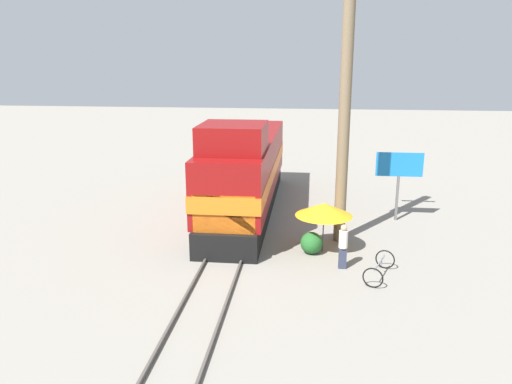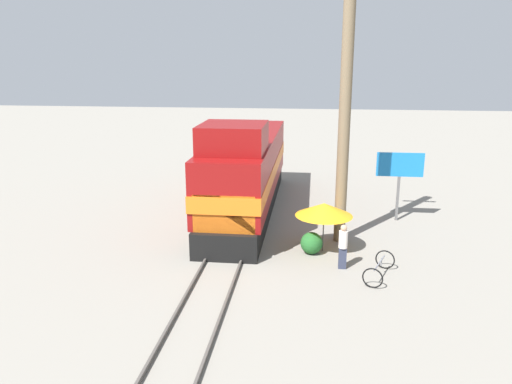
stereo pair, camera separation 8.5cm
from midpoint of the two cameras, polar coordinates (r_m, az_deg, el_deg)
The scene contains 10 objects.
ground_plane at distance 22.17m, azimuth -2.80°, elevation -5.68°, with size 120.00×120.00×0.00m, color gray.
rail_near at distance 22.27m, azimuth -4.64°, elevation -5.42°, with size 0.08×33.81×0.15m, color #4C4742.
rail_far at distance 22.05m, azimuth -0.96°, elevation -5.58°, with size 0.08×33.81×0.15m, color #4C4742.
locomotive at distance 25.61m, azimuth -1.34°, elevation 2.23°, with size 2.98×14.22×5.15m.
utility_pole at distance 21.33m, azimuth 10.01°, elevation 9.78°, with size 1.80×0.50×11.85m.
vendor_umbrella at distance 20.75m, azimuth 7.66°, elevation -1.98°, with size 2.38×2.38×2.09m.
billboard_sign at distance 25.32m, azimuth 15.96°, elevation 2.54°, with size 2.26×0.12×3.42m.
shrub_cluster at distance 20.83m, azimuth 6.24°, elevation -5.81°, with size 0.92×0.92×0.92m, color #236028.
person_bystander at distance 19.40m, azimuth 9.80°, elevation -5.95°, with size 0.34×0.34×1.77m.
bicycle at distance 19.09m, azimuth 13.78°, elevation -8.42°, with size 1.38×2.06×0.75m.
Camera 1 is at (3.35, -20.46, 7.86)m, focal length 35.00 mm.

